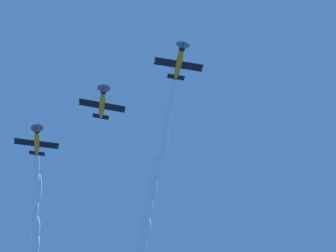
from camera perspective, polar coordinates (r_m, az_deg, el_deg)
The scene contains 4 objects.
airplane_lead at distance 92.62m, azimuth 1.31°, elevation 7.51°, with size 8.02×7.74×3.31m.
airplane_left_wingman at distance 98.32m, azimuth -7.66°, elevation 2.67°, with size 8.01×7.79×3.43m.
airplane_right_wingman at distance 106.48m, azimuth -15.02°, elevation -1.73°, with size 8.01×7.72×3.37m.
smoke_trail_lead at distance 119.61m, azimuth -2.57°, elevation -10.68°, with size 42.38×47.58×7.52m.
Camera 1 is at (-31.68, -19.84, 1.75)m, focal length 52.32 mm.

